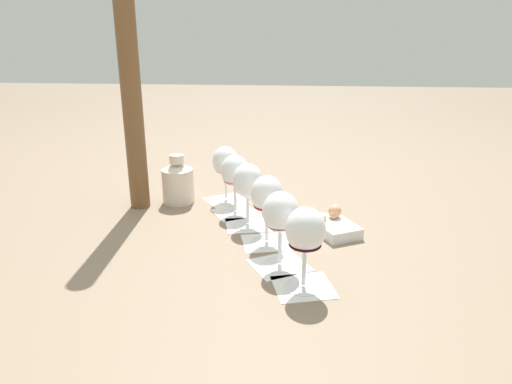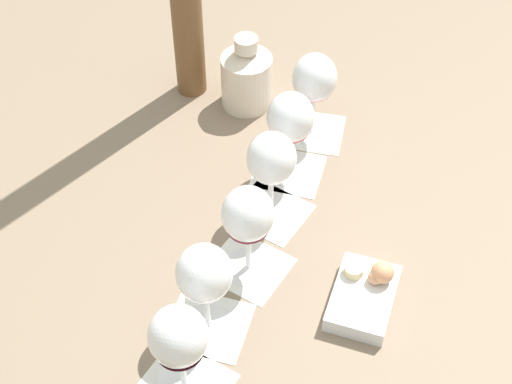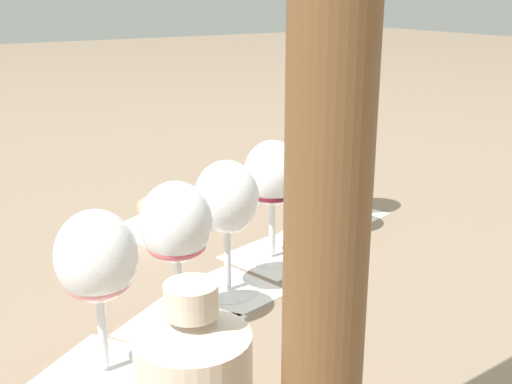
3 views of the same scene
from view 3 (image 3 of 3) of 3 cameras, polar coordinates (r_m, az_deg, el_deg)
name	(u,v)px [view 3 (image 3 of 3)]	position (r m, az deg, el deg)	size (l,w,h in m)	color
ground_plane	(255,272)	(0.85, -0.10, -7.15)	(8.00, 8.00, 0.00)	#7F6B56
tasting_card_0	(106,371)	(0.67, -13.21, -15.27)	(0.15, 0.15, 0.00)	white
tasting_card_1	(180,325)	(0.73, -6.76, -11.69)	(0.15, 0.15, 0.00)	white
tasting_card_2	(228,291)	(0.80, -2.51, -8.77)	(0.13, 0.14, 0.00)	white
tasting_card_3	(272,257)	(0.90, 1.41, -5.82)	(0.13, 0.14, 0.00)	white
tasting_card_4	(321,233)	(0.99, 5.76, -3.67)	(0.15, 0.15, 0.00)	white
tasting_card_5	(343,214)	(1.08, 7.77, -1.91)	(0.13, 0.14, 0.00)	white
wine_glass_0	(97,266)	(0.61, -13.95, -6.40)	(0.08, 0.08, 0.17)	white
wine_glass_1	(176,231)	(0.68, -7.10, -3.44)	(0.08, 0.08, 0.17)	white
wine_glass_2	(227,205)	(0.76, -2.63, -1.14)	(0.08, 0.08, 0.17)	white
wine_glass_3	(272,180)	(0.86, 1.47, 1.09)	(0.08, 0.08, 0.17)	white
wine_glass_4	(323,162)	(0.95, 5.97, 2.66)	(0.08, 0.08, 0.17)	white
wine_glass_5	(346,147)	(1.04, 8.03, 3.95)	(0.08, 0.08, 0.17)	white
ceramic_vase	(194,378)	(0.53, -5.54, -16.15)	(0.09, 0.09, 0.15)	beige
snack_dish	(168,221)	(0.99, -7.86, -2.56)	(0.16, 0.14, 0.06)	silver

